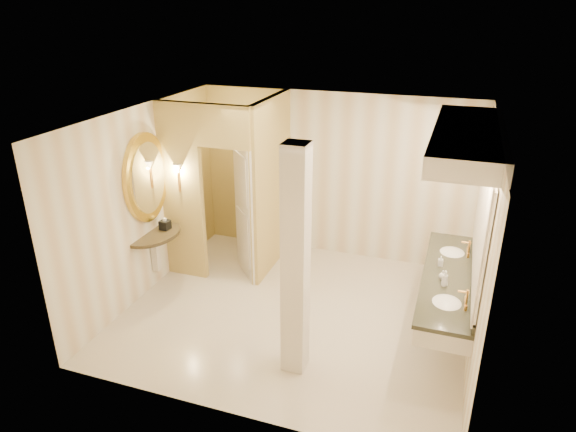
% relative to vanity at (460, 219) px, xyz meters
% --- Properties ---
extents(floor, '(4.50, 4.50, 0.00)m').
position_rel_vanity_xyz_m(floor, '(-1.98, -0.14, -1.63)').
color(floor, beige).
rests_on(floor, ground).
extents(ceiling, '(4.50, 4.50, 0.00)m').
position_rel_vanity_xyz_m(ceiling, '(-1.98, -0.14, 1.07)').
color(ceiling, white).
rests_on(ceiling, wall_back).
extents(wall_back, '(4.50, 0.02, 2.70)m').
position_rel_vanity_xyz_m(wall_back, '(-1.98, 1.86, -0.28)').
color(wall_back, '#EFE7CF').
rests_on(wall_back, floor).
extents(wall_front, '(4.50, 0.02, 2.70)m').
position_rel_vanity_xyz_m(wall_front, '(-1.98, -2.14, -0.28)').
color(wall_front, '#EFE7CF').
rests_on(wall_front, floor).
extents(wall_left, '(0.02, 4.00, 2.70)m').
position_rel_vanity_xyz_m(wall_left, '(-4.23, -0.14, -0.28)').
color(wall_left, '#EFE7CF').
rests_on(wall_left, floor).
extents(wall_right, '(0.02, 4.00, 2.70)m').
position_rel_vanity_xyz_m(wall_right, '(0.27, -0.14, -0.28)').
color(wall_right, '#EFE7CF').
rests_on(wall_right, floor).
extents(toilet_closet, '(1.50, 1.55, 2.70)m').
position_rel_vanity_xyz_m(toilet_closet, '(-3.11, 0.82, -0.24)').
color(toilet_closet, tan).
rests_on(toilet_closet, floor).
extents(wall_sconce, '(0.14, 0.14, 0.42)m').
position_rel_vanity_xyz_m(wall_sconce, '(-3.90, 0.29, 0.10)').
color(wall_sconce, gold).
rests_on(wall_sconce, toilet_closet).
extents(vanity, '(0.75, 2.61, 2.09)m').
position_rel_vanity_xyz_m(vanity, '(0.00, 0.00, 0.00)').
color(vanity, silver).
rests_on(vanity, floor).
extents(console_shelf, '(0.98, 0.98, 1.94)m').
position_rel_vanity_xyz_m(console_shelf, '(-4.19, -0.09, -0.29)').
color(console_shelf, black).
rests_on(console_shelf, floor).
extents(pillar, '(0.26, 0.26, 2.70)m').
position_rel_vanity_xyz_m(pillar, '(-1.63, -1.20, -0.28)').
color(pillar, silver).
rests_on(pillar, floor).
extents(tissue_box, '(0.15, 0.15, 0.13)m').
position_rel_vanity_xyz_m(tissue_box, '(-4.05, 0.05, -0.69)').
color(tissue_box, black).
rests_on(tissue_box, console_shelf).
extents(toilet, '(0.42, 0.70, 0.70)m').
position_rel_vanity_xyz_m(toilet, '(-3.08, 1.27, -1.28)').
color(toilet, white).
rests_on(toilet, floor).
extents(soap_bottle_a, '(0.07, 0.07, 0.13)m').
position_rel_vanity_xyz_m(soap_bottle_a, '(-0.16, 0.21, -0.69)').
color(soap_bottle_a, beige).
rests_on(soap_bottle_a, vanity).
extents(soap_bottle_b, '(0.09, 0.09, 0.12)m').
position_rel_vanity_xyz_m(soap_bottle_b, '(-0.11, -0.14, -0.69)').
color(soap_bottle_b, silver).
rests_on(soap_bottle_b, vanity).
extents(soap_bottle_c, '(0.09, 0.10, 0.20)m').
position_rel_vanity_xyz_m(soap_bottle_c, '(-0.08, -0.29, -0.65)').
color(soap_bottle_c, '#C6B28C').
rests_on(soap_bottle_c, vanity).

